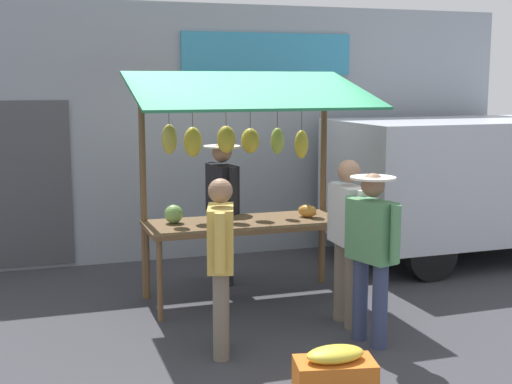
% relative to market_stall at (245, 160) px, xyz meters
% --- Properties ---
extents(ground_plane, '(40.00, 40.00, 0.00)m').
position_rel_market_stall_xyz_m(ground_plane, '(-0.01, 0.05, -1.54)').
color(ground_plane, '#38383D').
extents(street_backdrop, '(9.00, 0.30, 3.40)m').
position_rel_market_stall_xyz_m(street_backdrop, '(0.03, -2.14, 0.15)').
color(street_backdrop, '#8C939E').
rests_on(street_backdrop, ground).
extents(market_stall, '(2.50, 1.46, 2.50)m').
position_rel_market_stall_xyz_m(market_stall, '(0.00, 0.00, 0.00)').
color(market_stall, brown).
rests_on(market_stall, ground).
extents(vendor_with_sunhat, '(0.43, 0.71, 1.68)m').
position_rel_market_stall_xyz_m(vendor_with_sunhat, '(0.06, -0.70, -0.55)').
color(vendor_with_sunhat, '#232328').
rests_on(vendor_with_sunhat, ground).
extents(shopper_in_grey_tee, '(0.34, 0.65, 1.57)m').
position_rel_market_stall_xyz_m(shopper_in_grey_tee, '(0.68, 1.48, -0.65)').
color(shopper_in_grey_tee, '#726656').
rests_on(shopper_in_grey_tee, ground).
extents(shopper_with_ponytail, '(0.22, 0.70, 1.64)m').
position_rel_market_stall_xyz_m(shopper_with_ponytail, '(-0.71, 1.10, -0.59)').
color(shopper_with_ponytail, '#726656').
rests_on(shopper_with_ponytail, ground).
extents(shopper_in_striped_shirt, '(0.41, 0.66, 1.58)m').
position_rel_market_stall_xyz_m(shopper_in_striped_shirt, '(-0.68, 1.65, -0.62)').
color(shopper_in_striped_shirt, navy).
rests_on(shopper_in_striped_shirt, ground).
extents(parked_van, '(4.44, 1.95, 1.88)m').
position_rel_market_stall_xyz_m(parked_van, '(-3.66, -0.87, -0.42)').
color(parked_van, silver).
rests_on(parked_van, ground).
extents(produce_crate_near, '(0.65, 0.44, 0.43)m').
position_rel_market_stall_xyz_m(produce_crate_near, '(0.12, 2.66, -1.34)').
color(produce_crate_near, '#D1661E').
rests_on(produce_crate_near, ground).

